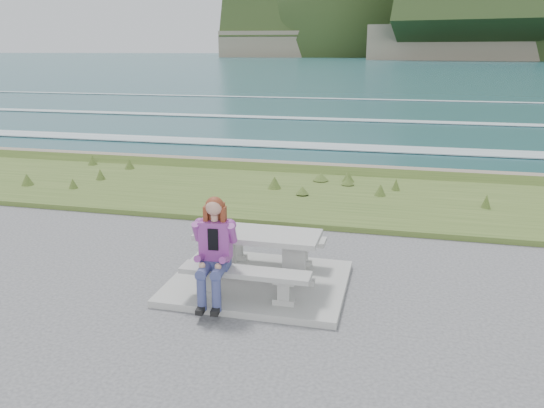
{
  "coord_description": "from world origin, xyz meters",
  "views": [
    {
      "loc": [
        1.91,
        -7.06,
        3.41
      ],
      "look_at": [
        -0.08,
        1.2,
        0.94
      ],
      "focal_mm": 35.0,
      "sensor_mm": 36.0,
      "label": 1
    }
  ],
  "objects_px": {
    "bench_landward": "(245,277)",
    "bench_seaward": "(270,242)",
    "picnic_table": "(258,243)",
    "seated_woman": "(213,265)"
  },
  "relations": [
    {
      "from": "seated_woman",
      "to": "bench_seaward",
      "type": "bearing_deg",
      "value": 70.21
    },
    {
      "from": "picnic_table",
      "to": "bench_landward",
      "type": "height_order",
      "value": "picnic_table"
    },
    {
      "from": "picnic_table",
      "to": "bench_landward",
      "type": "relative_size",
      "value": 1.0
    },
    {
      "from": "bench_landward",
      "to": "seated_woman",
      "type": "distance_m",
      "value": 0.46
    },
    {
      "from": "picnic_table",
      "to": "bench_landward",
      "type": "xyz_separation_m",
      "value": [
        0.0,
        -0.7,
        -0.23
      ]
    },
    {
      "from": "picnic_table",
      "to": "seated_woman",
      "type": "distance_m",
      "value": 0.93
    },
    {
      "from": "bench_seaward",
      "to": "bench_landward",
      "type": "bearing_deg",
      "value": -90.0
    },
    {
      "from": "bench_landward",
      "to": "bench_seaward",
      "type": "height_order",
      "value": "same"
    },
    {
      "from": "picnic_table",
      "to": "bench_seaward",
      "type": "relative_size",
      "value": 1.0
    },
    {
      "from": "bench_seaward",
      "to": "seated_woman",
      "type": "height_order",
      "value": "seated_woman"
    }
  ]
}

